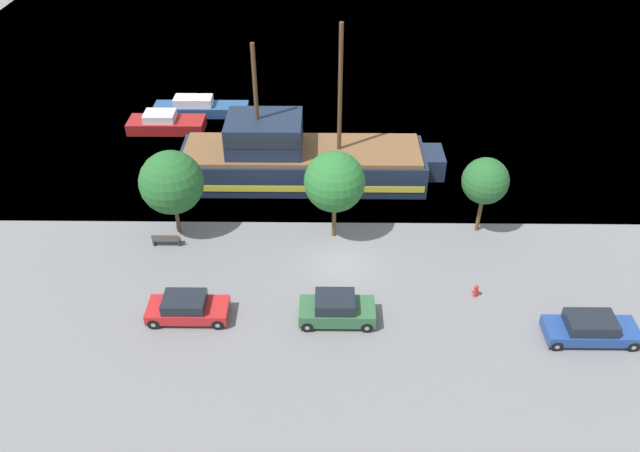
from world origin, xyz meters
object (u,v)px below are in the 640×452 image
parked_car_curb_mid (591,329)px  parked_car_curb_rear (187,308)px  parked_car_curb_front (336,309)px  moored_boat_dockside (166,123)px  fire_hydrant (476,290)px  pirate_ship (298,159)px  moored_boat_outer (200,108)px  bench_promenade_east (166,240)px

parked_car_curb_mid → parked_car_curb_rear: bearing=176.4°
parked_car_curb_front → parked_car_curb_mid: 12.75m
moored_boat_dockside → fire_hydrant: bearing=-42.5°
pirate_ship → parked_car_curb_front: pirate_ship is taller
moored_boat_dockside → parked_car_curb_front: size_ratio=1.53×
moored_boat_outer → fire_hydrant: size_ratio=10.13×
parked_car_curb_rear → fire_hydrant: 15.47m
pirate_ship → parked_car_curb_rear: bearing=-111.0°
parked_car_curb_mid → parked_car_curb_rear: (-20.45, 1.29, -0.01)m
moored_boat_dockside → fire_hydrant: (20.92, -19.18, -0.18)m
moored_boat_dockside → moored_boat_outer: size_ratio=0.77×
parked_car_curb_rear → parked_car_curb_front: bearing=-0.8°
parked_car_curb_rear → bench_promenade_east: bearing=111.5°
moored_boat_dockside → fire_hydrant: 28.38m
moored_boat_outer → parked_car_curb_front: parked_car_curb_front is taller
parked_car_curb_mid → fire_hydrant: bearing=148.6°
parked_car_curb_front → moored_boat_outer: bearing=114.8°
moored_boat_dockside → parked_car_curb_front: (13.31, -21.10, 0.18)m
parked_car_curb_front → fire_hydrant: size_ratio=5.12×
moored_boat_outer → parked_car_curb_front: 26.44m
bench_promenade_east → parked_car_curb_mid: bearing=-17.9°
pirate_ship → fire_hydrant: (10.12, -11.87, -1.26)m
fire_hydrant → pirate_ship: bearing=130.5°
moored_boat_outer → parked_car_curb_rear: 24.12m
pirate_ship → moored_boat_outer: size_ratio=2.32×
fire_hydrant → moored_boat_outer: bearing=130.2°
moored_boat_outer → fire_hydrant: bearing=-49.8°
moored_boat_outer → bench_promenade_east: moored_boat_outer is taller
pirate_ship → moored_boat_outer: (-8.57, 10.21, -1.10)m
parked_car_curb_front → parked_car_curb_rear: 7.76m
pirate_ship → fire_hydrant: 15.65m
moored_boat_outer → parked_car_curb_front: size_ratio=1.98×
moored_boat_outer → parked_car_curb_mid: (23.78, -25.18, 0.12)m
parked_car_curb_front → bench_promenade_east: size_ratio=2.40×
parked_car_curb_front → parked_car_curb_mid: bearing=-5.3°
pirate_ship → parked_car_curb_front: size_ratio=4.59×
pirate_ship → fire_hydrant: bearing=-49.5°
pirate_ship → parked_car_curb_front: bearing=-79.7°
parked_car_curb_front → bench_promenade_east: parked_car_curb_front is taller
parked_car_curb_mid → bench_promenade_east: parked_car_curb_mid is taller
moored_boat_dockside → moored_boat_outer: 3.65m
parked_car_curb_mid → parked_car_curb_rear: parked_car_curb_mid is taller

